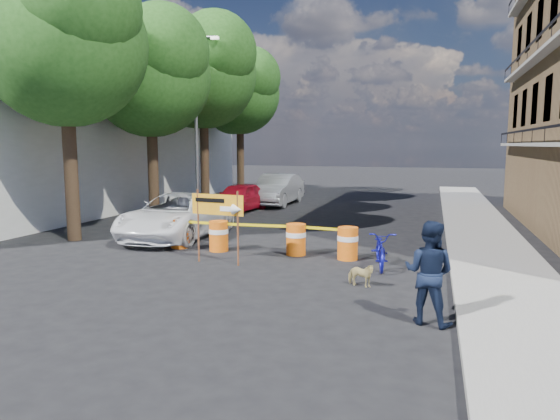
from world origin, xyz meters
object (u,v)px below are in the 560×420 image
Objects in this scene: barrel_far_left at (180,232)px; detour_sign at (224,210)px; barrel_mid_left at (219,235)px; barrel_far_right at (348,243)px; suv_white at (177,216)px; barrel_mid_right at (296,239)px; sedan_silver at (277,189)px; bicycle at (381,232)px; dog at (361,275)px; sedan_red at (239,197)px; pedestrian at (429,273)px.

barrel_far_left is 0.46× the size of detour_sign.
barrel_mid_left and barrel_far_right have the same top height.
suv_white is (-0.93, 1.56, 0.27)m from barrel_far_left.
barrel_mid_right is 0.18× the size of sedan_silver.
barrel_far_left is 0.48× the size of bicycle.
suv_white is 1.09× the size of sedan_silver.
barrel_far_right is 0.48× the size of bicycle.
barrel_mid_left is 1.98m from detour_sign.
barrel_mid_left is at bearing 74.65° from dog.
sedan_red is (-3.54, 9.94, -0.77)m from detour_sign.
barrel_mid_right is 0.48× the size of bicycle.
bicycle is 13.81m from sedan_silver.
sedan_silver is (-1.77, 11.50, 0.34)m from barrel_mid_left.
dog is (-1.45, 1.94, -0.65)m from pedestrian.
suv_white reaches higher than dog.
barrel_far_left is 5.19m from barrel_far_right.
dog is (2.23, -2.71, -0.20)m from barrel_mid_right.
detour_sign is 4.04m from dog.
pedestrian is (6.02, -4.49, 0.45)m from barrel_mid_left.
bicycle is 2.03m from dog.
sedan_silver is at bearing 92.17° from barrel_far_left.
barrel_far_left is 3.68m from barrel_mid_right.
barrel_mid_left is at bearing -81.37° from sedan_silver.
detour_sign reaches higher than bicycle.
pedestrian reaches higher than dog.
sedan_silver reaches higher than dog.
suv_white is (-6.12, 1.63, 0.27)m from barrel_far_right.
detour_sign is 1.07× the size of pedestrian.
barrel_far_left is 0.17× the size of suv_white.
barrel_far_left is at bearing 79.68° from dog.
sedan_red is (-1.36, 8.34, 0.21)m from barrel_far_left.
pedestrian is at bearing -31.96° from barrel_far_left.
suv_white is (-4.61, 1.50, 0.27)m from barrel_mid_right.
barrel_mid_left is 11.64m from sedan_silver.
bicycle is at bearing -45.04° from sedan_red.
suv_white is (-3.12, 3.16, -0.70)m from detour_sign.
sedan_red is (-5.04, 8.28, 0.21)m from barrel_mid_right.
barrel_far_left is at bearing -15.30° from pedestrian.
barrel_mid_right is at bearing -70.21° from sedan_silver.
barrel_mid_right and barrel_far_right have the same top height.
sedan_silver is at bearing 109.92° from barrel_mid_right.
dog is 0.12× the size of suv_white.
sedan_silver is (-0.43, 11.40, 0.34)m from barrel_far_left.
barrel_far_left is 6.21m from bicycle.
bicycle is (-1.21, 3.85, 0.01)m from pedestrian.
suv_white reaches higher than sedan_red.
sedan_silver is at bearing 98.76° from barrel_mid_left.
bicycle reaches higher than dog.
bicycle is at bearing -7.66° from barrel_mid_left.
barrel_far_left is 1.83m from suv_white.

